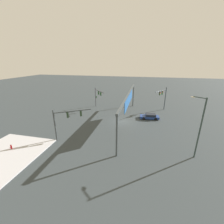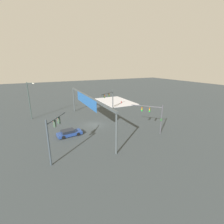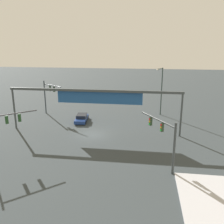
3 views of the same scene
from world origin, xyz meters
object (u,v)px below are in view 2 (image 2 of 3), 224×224
Objects in this scene: traffic_signal_opposite_side at (53,131)px; fire_hydrant_on_curb at (121,102)px; sedan_car_approaching at (69,133)px; traffic_signal_cross_street at (153,113)px; traffic_signal_near_corner at (110,97)px; streetlamp_curved_arm at (30,99)px.

fire_hydrant_on_curb is at bearing -9.48° from traffic_signal_opposite_side.
sedan_car_approaching is 6.44× the size of fire_hydrant_on_curb.
traffic_signal_opposite_side is 1.12× the size of traffic_signal_cross_street.
traffic_signal_near_corner is 20.40m from streetlamp_curved_arm.
traffic_signal_cross_street is 0.64× the size of streetlamp_curved_arm.
streetlamp_curved_arm is at bearing 99.37° from fire_hydrant_on_curb.
sedan_car_approaching is (5.47, 14.65, -3.32)m from traffic_signal_cross_street.
streetlamp_curved_arm reaches higher than traffic_signal_opposite_side.
traffic_signal_cross_street is (-18.39, -0.21, 0.08)m from traffic_signal_near_corner.
fire_hydrant_on_curb is at bearing 34.80° from sedan_car_approaching.
streetlamp_curved_arm reaches higher than traffic_signal_near_corner.
fire_hydrant_on_curb is (25.05, -24.44, -3.77)m from traffic_signal_opposite_side.
traffic_signal_cross_street is 15.99m from sedan_car_approaching.
traffic_signal_opposite_side is 20.77m from streetlamp_curved_arm.
traffic_signal_near_corner is at bearing 36.18° from sedan_car_approaching.
fire_hydrant_on_curb is at bearing -174.98° from traffic_signal_near_corner.
streetlamp_curved_arm is at bearing 4.75° from traffic_signal_cross_street.
traffic_signal_opposite_side is (-19.97, 17.76, 0.44)m from traffic_signal_near_corner.
traffic_signal_near_corner is 18.39m from traffic_signal_cross_street.
traffic_signal_opposite_side is 1.38× the size of sedan_car_approaching.
streetlamp_curved_arm is at bearing 42.00° from traffic_signal_opposite_side.
traffic_signal_cross_street is at bearing -26.10° from sedan_car_approaching.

